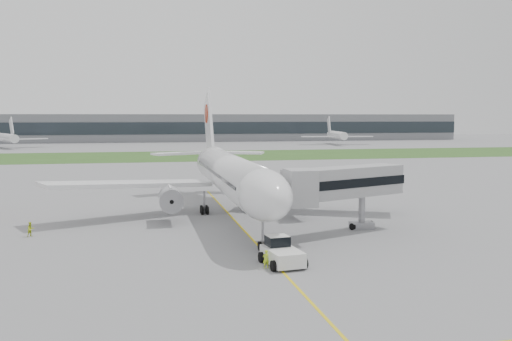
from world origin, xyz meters
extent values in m
plane|color=gray|center=(0.00, 0.00, 0.00)|extent=(600.00, 600.00, 0.00)
cube|color=#2D4F1D|center=(0.00, 120.00, 0.01)|extent=(600.00, 50.00, 0.02)
cube|color=slate|center=(0.00, 230.00, 7.00)|extent=(320.00, 22.00, 14.00)
cube|color=#20272E|center=(0.00, 219.00, 7.00)|extent=(320.00, 0.60, 6.00)
cylinder|color=white|center=(0.00, 4.00, 5.60)|extent=(5.00, 38.00, 5.00)
ellipsoid|color=white|center=(0.00, -15.50, 5.60)|extent=(5.00, 11.00, 5.00)
cube|color=black|center=(0.00, -16.50, 6.50)|extent=(3.20, 1.54, 1.14)
cone|color=white|center=(0.00, 26.00, 6.40)|extent=(5.00, 10.53, 6.16)
cube|color=white|center=(-13.00, 6.00, 4.40)|extent=(22.13, 13.52, 1.70)
cube|color=white|center=(13.00, 6.00, 4.40)|extent=(22.13, 13.52, 1.70)
cylinder|color=#ACADB2|center=(-8.00, 1.50, 3.00)|extent=(2.70, 5.20, 2.70)
cylinder|color=#ACADB2|center=(8.00, 1.50, 3.00)|extent=(2.70, 5.20, 2.70)
cube|color=white|center=(0.00, 27.50, 11.50)|extent=(0.45, 10.90, 12.76)
cylinder|color=#9E2109|center=(0.00, 28.50, 13.50)|extent=(0.60, 3.20, 3.20)
cube|color=white|center=(-5.00, 28.50, 6.80)|extent=(9.54, 6.34, 0.35)
cube|color=white|center=(5.00, 28.50, 6.80)|extent=(9.54, 6.34, 0.35)
cylinder|color=gray|center=(0.00, -15.00, 1.55)|extent=(0.24, 0.24, 3.10)
cylinder|color=black|center=(-3.20, 7.00, 0.55)|extent=(1.40, 1.10, 1.10)
cylinder|color=black|center=(3.20, 7.00, 0.55)|extent=(1.40, 1.10, 1.10)
cube|color=white|center=(0.51, -20.84, 0.84)|extent=(3.18, 5.01, 1.26)
cube|color=white|center=(0.36, -19.59, 1.89)|extent=(2.08, 1.90, 1.05)
cube|color=black|center=(0.36, -19.59, 1.94)|extent=(2.14, 1.96, 0.89)
cylinder|color=black|center=(-1.09, -19.45, 0.47)|extent=(0.48, 0.98, 0.95)
cylinder|color=black|center=(1.73, -19.10, 0.47)|extent=(0.48, 0.98, 0.95)
cylinder|color=black|center=(-0.70, -22.57, 0.47)|extent=(0.48, 0.98, 0.95)
cylinder|color=black|center=(2.11, -22.23, 0.47)|extent=(0.48, 0.98, 0.95)
cube|color=#99999C|center=(10.80, -8.53, 5.77)|extent=(15.62, 9.00, 3.33)
cube|color=black|center=(10.80, -8.53, 5.77)|extent=(15.87, 9.19, 1.00)
cube|color=#99999C|center=(4.56, -12.31, 5.77)|extent=(2.88, 3.77, 3.77)
cylinder|color=gray|center=(13.66, -6.75, 2.11)|extent=(0.78, 0.78, 4.21)
cube|color=gray|center=(13.66, -6.75, 0.39)|extent=(3.05, 2.45, 0.78)
cylinder|color=black|center=(12.33, -7.30, 0.39)|extent=(0.60, 0.84, 0.78)
cylinder|color=black|center=(14.99, -6.20, 0.39)|extent=(0.60, 0.84, 0.78)
cone|color=orange|center=(-0.50, -19.27, 0.24)|extent=(0.35, 0.35, 0.48)
cone|color=orange|center=(0.50, -20.98, 0.30)|extent=(0.44, 0.44, 0.60)
imported|color=#C5EC27|center=(-1.12, -21.47, 0.81)|extent=(0.66, 0.50, 1.62)
imported|color=#B4CA21|center=(-23.43, -3.60, 0.82)|extent=(1.01, 0.99, 1.63)
camera|label=1|loc=(-11.76, -68.54, 13.13)|focal=40.00mm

